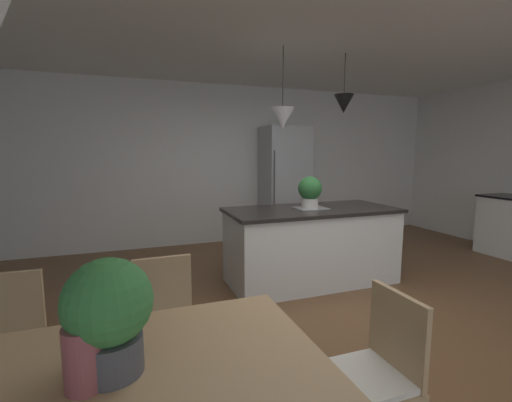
# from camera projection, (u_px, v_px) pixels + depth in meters

# --- Properties ---
(ground_plane) EXTENTS (10.00, 8.40, 0.04)m
(ground_plane) POSITION_uv_depth(u_px,v_px,m) (331.00, 322.00, 3.26)
(ground_plane) COLOR brown
(ceiling_slab) EXTENTS (10.00, 8.40, 0.12)m
(ceiling_slab) POSITION_uv_depth(u_px,v_px,m) (341.00, 6.00, 2.88)
(ceiling_slab) COLOR white
(wall_back_kitchen) EXTENTS (10.00, 0.12, 2.70)m
(wall_back_kitchen) POSITION_uv_depth(u_px,v_px,m) (233.00, 165.00, 6.11)
(wall_back_kitchen) COLOR white
(wall_back_kitchen) RESTS_ON ground_plane
(chair_far_left) EXTENTS (0.42, 0.42, 0.87)m
(chair_far_left) POSITION_uv_depth(u_px,v_px,m) (1.00, 349.00, 1.92)
(chair_far_left) COLOR tan
(chair_far_left) RESTS_ON ground_plane
(chair_far_right) EXTENTS (0.41, 0.41, 0.87)m
(chair_far_right) POSITION_uv_depth(u_px,v_px,m) (166.00, 322.00, 2.22)
(chair_far_right) COLOR tan
(chair_far_right) RESTS_ON ground_plane
(chair_kitchen_end) EXTENTS (0.40, 0.40, 0.87)m
(chair_kitchen_end) POSITION_uv_depth(u_px,v_px,m) (374.00, 373.00, 1.72)
(chair_kitchen_end) COLOR tan
(chair_kitchen_end) RESTS_ON ground_plane
(kitchen_island) EXTENTS (2.03, 0.92, 0.91)m
(kitchen_island) POSITION_uv_depth(u_px,v_px,m) (311.00, 244.00, 4.18)
(kitchen_island) COLOR white
(kitchen_island) RESTS_ON ground_plane
(refrigerator) EXTENTS (0.75, 0.67, 2.00)m
(refrigerator) POSITION_uv_depth(u_px,v_px,m) (284.00, 185.00, 6.06)
(refrigerator) COLOR #B2B5B7
(refrigerator) RESTS_ON ground_plane
(pendant_over_island_main) EXTENTS (0.26, 0.26, 0.88)m
(pendant_over_island_main) POSITION_uv_depth(u_px,v_px,m) (283.00, 118.00, 3.85)
(pendant_over_island_main) COLOR black
(pendant_over_island_aux) EXTENTS (0.23, 0.23, 0.68)m
(pendant_over_island_aux) POSITION_uv_depth(u_px,v_px,m) (344.00, 104.00, 4.09)
(pendant_over_island_aux) COLOR black
(potted_plant_on_island) EXTENTS (0.28, 0.28, 0.38)m
(potted_plant_on_island) POSITION_uv_depth(u_px,v_px,m) (310.00, 191.00, 4.08)
(potted_plant_on_island) COLOR beige
(potted_plant_on_island) RESTS_ON kitchen_island
(potted_plant_on_table) EXTENTS (0.32, 0.32, 0.44)m
(potted_plant_on_table) POSITION_uv_depth(u_px,v_px,m) (109.00, 312.00, 1.27)
(potted_plant_on_table) COLOR #4C4C51
(potted_plant_on_table) RESTS_ON dining_table
(vase_on_dining_table) EXTENTS (0.13, 0.13, 0.23)m
(vase_on_dining_table) POSITION_uv_depth(u_px,v_px,m) (84.00, 358.00, 1.21)
(vase_on_dining_table) COLOR #994C51
(vase_on_dining_table) RESTS_ON dining_table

